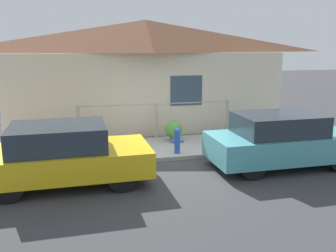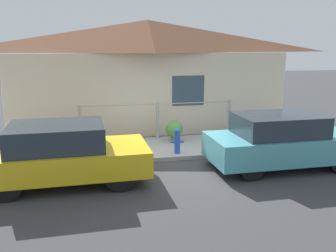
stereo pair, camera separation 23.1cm
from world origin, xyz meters
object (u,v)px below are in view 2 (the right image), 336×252
at_px(car_right, 281,141).
at_px(potted_plant_corner, 243,131).
at_px(potted_plant_by_fence, 91,135).
at_px(car_left, 63,154).
at_px(potted_plant_near_hydrant, 174,130).
at_px(fire_hydrant, 177,140).

relative_size(car_right, potted_plant_corner, 8.40).
bearing_deg(potted_plant_by_fence, car_right, -31.04).
bearing_deg(car_left, car_right, -1.32).
bearing_deg(potted_plant_corner, car_left, -154.39).
xyz_separation_m(car_right, potted_plant_corner, (0.07, 2.59, -0.34)).
relative_size(potted_plant_near_hydrant, potted_plant_by_fence, 1.25).
bearing_deg(potted_plant_by_fence, potted_plant_corner, -2.80).
relative_size(potted_plant_near_hydrant, potted_plant_corner, 1.46).
xyz_separation_m(car_left, potted_plant_by_fence, (0.64, 2.82, -0.28)).
xyz_separation_m(potted_plant_near_hydrant, potted_plant_corner, (2.23, -0.05, -0.14)).
distance_m(fire_hydrant, potted_plant_corner, 2.73).
distance_m(car_left, fire_hydrant, 3.26).
height_order(car_left, potted_plant_corner, car_left).
xyz_separation_m(fire_hydrant, potted_plant_corner, (2.44, 1.22, -0.14)).
xyz_separation_m(potted_plant_by_fence, potted_plant_corner, (4.75, -0.23, -0.06)).
bearing_deg(potted_plant_by_fence, potted_plant_near_hydrant, -4.12).
bearing_deg(car_left, potted_plant_by_fence, 75.85).
bearing_deg(fire_hydrant, car_left, -155.14).
distance_m(car_left, potted_plant_corner, 5.99).
bearing_deg(car_right, fire_hydrant, 149.29).
relative_size(car_left, potted_plant_corner, 8.32).
bearing_deg(potted_plant_corner, car_right, -91.56).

